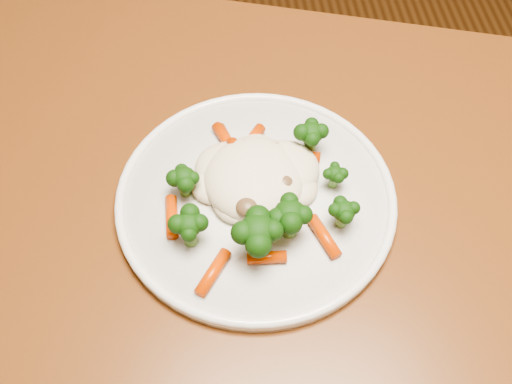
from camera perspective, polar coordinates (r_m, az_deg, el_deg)
The scene contains 3 objects.
dining_table at distance 0.73m, azimuth -6.52°, elevation -9.61°, with size 1.35×1.09×0.75m.
plate at distance 0.66m, azimuth -0.00°, elevation -0.72°, with size 0.29×0.29×0.01m, color white.
meal at distance 0.64m, azimuth 0.27°, elevation 0.36°, with size 0.19×0.21×0.05m.
Camera 1 is at (0.01, -0.42, 1.30)m, focal length 45.00 mm.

